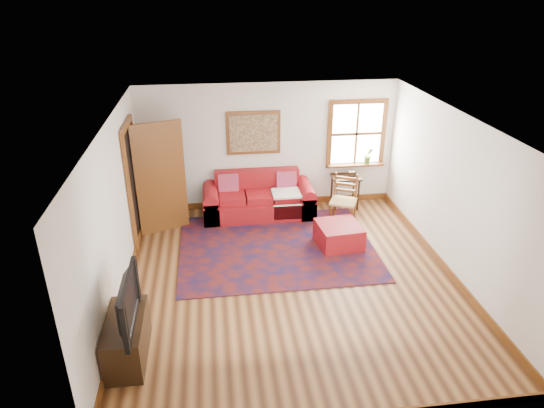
{
  "coord_description": "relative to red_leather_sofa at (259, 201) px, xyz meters",
  "views": [
    {
      "loc": [
        -1.1,
        -6.25,
        4.25
      ],
      "look_at": [
        -0.21,
        0.6,
        1.02
      ],
      "focal_mm": 32.0,
      "sensor_mm": 36.0,
      "label": 1
    }
  ],
  "objects": [
    {
      "name": "ground",
      "position": [
        0.25,
        -2.33,
        -0.28
      ],
      "size": [
        5.5,
        5.5,
        0.0
      ],
      "primitive_type": "plane",
      "color": "#472713",
      "rests_on": "ground"
    },
    {
      "name": "room_envelope",
      "position": [
        0.25,
        -2.32,
        1.37
      ],
      "size": [
        5.04,
        5.54,
        2.52
      ],
      "color": "silver",
      "rests_on": "ground"
    },
    {
      "name": "window",
      "position": [
        2.03,
        0.37,
        1.04
      ],
      "size": [
        1.18,
        0.2,
        1.38
      ],
      "color": "white",
      "rests_on": "ground"
    },
    {
      "name": "doorway",
      "position": [
        -1.95,
        -0.55,
        0.79
      ],
      "size": [
        0.89,
        1.08,
        2.14
      ],
      "color": "black",
      "rests_on": "ground"
    },
    {
      "name": "framed_artwork",
      "position": [
        -0.05,
        0.38,
        1.27
      ],
      "size": [
        1.05,
        0.07,
        0.85
      ],
      "color": "brown",
      "rests_on": "ground"
    },
    {
      "name": "persian_rug",
      "position": [
        0.17,
        -1.35,
        -0.27
      ],
      "size": [
        3.33,
        2.67,
        0.02
      ],
      "primitive_type": "cube",
      "rotation": [
        0.0,
        0.0,
        0.0
      ],
      "color": "#59150C",
      "rests_on": "ground"
    },
    {
      "name": "red_leather_sofa",
      "position": [
        0.0,
        0.0,
        0.0
      ],
      "size": [
        2.14,
        0.88,
        0.84
      ],
      "color": "maroon",
      "rests_on": "ground"
    },
    {
      "name": "red_ottoman",
      "position": [
        1.25,
        -1.42,
        -0.07
      ],
      "size": [
        0.78,
        0.78,
        0.41
      ],
      "primitive_type": "cube",
      "rotation": [
        0.0,
        0.0,
        0.1
      ],
      "color": "maroon",
      "rests_on": "ground"
    },
    {
      "name": "side_table",
      "position": [
        1.76,
        0.09,
        0.27
      ],
      "size": [
        0.56,
        0.42,
        0.67
      ],
      "color": "black",
      "rests_on": "ground"
    },
    {
      "name": "ladder_back_chair",
      "position": [
        1.54,
        -0.62,
        0.25
      ],
      "size": [
        0.6,
        0.59,
        0.98
      ],
      "color": "tan",
      "rests_on": "ground"
    },
    {
      "name": "media_cabinet",
      "position": [
        -2.01,
        -3.76,
        -0.0
      ],
      "size": [
        0.45,
        1.01,
        0.55
      ],
      "primitive_type": "cube",
      "color": "black",
      "rests_on": "ground"
    },
    {
      "name": "television",
      "position": [
        -1.99,
        -3.84,
        0.58
      ],
      "size": [
        0.14,
        1.06,
        0.61
      ],
      "primitive_type": "imported",
      "rotation": [
        0.0,
        0.0,
        1.57
      ],
      "color": "black",
      "rests_on": "media_cabinet"
    },
    {
      "name": "candle_hurricane",
      "position": [
        -1.96,
        -3.31,
        0.36
      ],
      "size": [
        0.12,
        0.12,
        0.18
      ],
      "color": "silver",
      "rests_on": "media_cabinet"
    }
  ]
}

